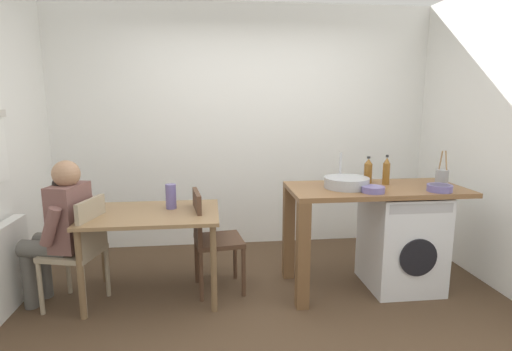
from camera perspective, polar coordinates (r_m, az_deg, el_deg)
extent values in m
plane|color=#4C3826|center=(3.27, 1.30, -19.70)|extent=(5.46, 5.46, 0.00)
cube|color=white|center=(4.57, -1.65, 6.82)|extent=(4.60, 0.10, 2.70)
cube|color=white|center=(3.73, -32.64, -11.53)|extent=(0.10, 0.80, 0.70)
cube|color=olive|center=(3.45, -14.62, -5.31)|extent=(1.10, 0.76, 0.03)
cylinder|color=brown|center=(3.37, -23.76, -12.90)|extent=(0.05, 0.05, 0.71)
cylinder|color=brown|center=(3.22, -6.06, -13.13)|extent=(0.05, 0.05, 0.71)
cylinder|color=brown|center=(3.96, -20.97, -9.20)|extent=(0.05, 0.05, 0.71)
cylinder|color=brown|center=(3.84, -6.17, -9.18)|extent=(0.05, 0.05, 0.71)
cube|color=gray|center=(3.58, -24.66, -9.99)|extent=(0.49, 0.49, 0.04)
cube|color=gray|center=(3.42, -22.39, -6.79)|extent=(0.13, 0.38, 0.45)
cylinder|color=gray|center=(3.62, -28.42, -13.88)|extent=(0.04, 0.04, 0.45)
cylinder|color=gray|center=(3.89, -25.23, -11.93)|extent=(0.04, 0.04, 0.45)
cylinder|color=gray|center=(3.43, -23.41, -14.84)|extent=(0.04, 0.04, 0.45)
cylinder|color=gray|center=(3.71, -20.46, -12.66)|extent=(0.04, 0.04, 0.45)
cube|color=#4C3323|center=(3.54, -5.34, -9.24)|extent=(0.45, 0.45, 0.04)
cube|color=#4C3323|center=(3.45, -8.37, -5.92)|extent=(0.09, 0.38, 0.45)
cylinder|color=#4C3323|center=(3.82, -3.00, -11.33)|extent=(0.04, 0.04, 0.45)
cylinder|color=#4C3323|center=(3.49, -1.80, -13.47)|extent=(0.04, 0.04, 0.45)
cylinder|color=#4C3323|center=(3.77, -8.49, -11.73)|extent=(0.04, 0.04, 0.45)
cylinder|color=#4C3323|center=(3.44, -7.83, -13.96)|extent=(0.04, 0.04, 0.45)
cylinder|color=#595651|center=(3.78, -29.59, -12.98)|extent=(0.11, 0.11, 0.45)
cylinder|color=#595651|center=(3.91, -27.96, -12.05)|extent=(0.11, 0.11, 0.45)
cylinder|color=#595651|center=(3.59, -27.95, -9.34)|extent=(0.42, 0.24, 0.14)
cylinder|color=#595651|center=(3.73, -26.32, -8.49)|extent=(0.42, 0.24, 0.14)
cube|color=brown|center=(3.49, -25.03, -5.36)|extent=(0.28, 0.38, 0.52)
cylinder|color=brown|center=(3.34, -27.27, -6.48)|extent=(0.20, 0.13, 0.31)
cylinder|color=brown|center=(3.67, -23.50, -4.70)|extent=(0.20, 0.13, 0.31)
sphere|color=#A57A5B|center=(3.42, -25.48, 0.22)|extent=(0.21, 0.21, 0.21)
sphere|color=black|center=(3.47, -26.20, -1.10)|extent=(0.12, 0.12, 0.12)
cube|color=brown|center=(3.60, 16.72, -1.89)|extent=(1.50, 0.68, 0.04)
cube|color=brown|center=(3.25, 6.70, -11.33)|extent=(0.10, 0.10, 0.88)
cube|color=brown|center=(3.78, 4.68, -8.11)|extent=(0.10, 0.10, 0.88)
cube|color=silver|center=(3.83, 20.00, -8.64)|extent=(0.60, 0.60, 0.86)
cylinder|color=black|center=(3.59, 22.14, -10.80)|extent=(0.32, 0.02, 0.32)
cube|color=#B2B2B7|center=(3.47, 22.56, -4.39)|extent=(0.54, 0.01, 0.08)
cylinder|color=#9EA0A5|center=(3.49, 12.81, -0.99)|extent=(0.38, 0.38, 0.09)
cylinder|color=#B2B2B7|center=(3.64, 11.94, 1.03)|extent=(0.02, 0.02, 0.28)
cylinder|color=brown|center=(3.75, 15.69, 0.32)|extent=(0.07, 0.07, 0.17)
cone|color=brown|center=(3.73, 15.78, 1.98)|extent=(0.06, 0.06, 0.05)
cylinder|color=#262626|center=(3.73, 15.80, 2.50)|extent=(0.03, 0.03, 0.02)
cylinder|color=brown|center=(3.72, 18.08, 0.24)|extent=(0.06, 0.06, 0.19)
cone|color=brown|center=(3.71, 18.19, 2.08)|extent=(0.06, 0.06, 0.05)
cylinder|color=#262626|center=(3.70, 18.22, 2.64)|extent=(0.02, 0.02, 0.02)
cylinder|color=slate|center=(3.36, 16.38, -1.92)|extent=(0.19, 0.19, 0.05)
cylinder|color=#3D375B|center=(3.36, 16.39, -1.71)|extent=(0.15, 0.15, 0.03)
cylinder|color=gray|center=(3.91, 25.00, -0.19)|extent=(0.11, 0.11, 0.13)
cylinder|color=#99724C|center=(3.89, 24.87, 1.93)|extent=(0.01, 0.04, 0.18)
cylinder|color=#99724C|center=(3.89, 25.51, 1.88)|extent=(0.01, 0.05, 0.18)
cylinder|color=slate|center=(3.60, 24.74, -1.63)|extent=(0.20, 0.20, 0.05)
cylinder|color=#3D375B|center=(3.60, 24.75, -1.42)|extent=(0.16, 0.16, 0.03)
cylinder|color=slate|center=(3.50, -12.05, -2.94)|extent=(0.09, 0.09, 0.21)
cube|color=#B2B2B7|center=(3.48, 16.63, -1.88)|extent=(0.15, 0.06, 0.01)
cube|color=#262628|center=(3.48, 16.63, -1.88)|extent=(0.15, 0.06, 0.01)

